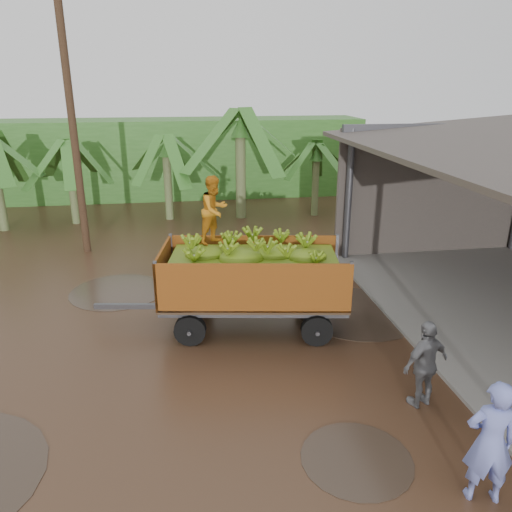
{
  "coord_description": "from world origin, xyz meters",
  "views": [
    {
      "loc": [
        0.33,
        -8.43,
        5.29
      ],
      "look_at": [
        1.95,
        2.18,
        1.51
      ],
      "focal_mm": 35.0,
      "sensor_mm": 36.0,
      "label": 1
    }
  ],
  "objects_px": {
    "man_blue": "(490,442)",
    "man_grey": "(426,364)",
    "utility_pole": "(72,122)",
    "banana_trailer": "(252,276)"
  },
  "relations": [
    {
      "from": "man_grey",
      "to": "utility_pole",
      "type": "relative_size",
      "value": 0.2
    },
    {
      "from": "man_grey",
      "to": "utility_pole",
      "type": "distance_m",
      "value": 12.24
    },
    {
      "from": "man_blue",
      "to": "utility_pole",
      "type": "height_order",
      "value": "utility_pole"
    },
    {
      "from": "man_blue",
      "to": "man_grey",
      "type": "xyz_separation_m",
      "value": [
        0.15,
        2.06,
        -0.11
      ]
    },
    {
      "from": "banana_trailer",
      "to": "utility_pole",
      "type": "bearing_deg",
      "value": 136.06
    },
    {
      "from": "banana_trailer",
      "to": "man_blue",
      "type": "bearing_deg",
      "value": -57.88
    },
    {
      "from": "banana_trailer",
      "to": "man_grey",
      "type": "xyz_separation_m",
      "value": [
        2.46,
        -3.33,
        -0.44
      ]
    },
    {
      "from": "man_grey",
      "to": "utility_pole",
      "type": "bearing_deg",
      "value": -71.01
    },
    {
      "from": "man_blue",
      "to": "banana_trailer",
      "type": "bearing_deg",
      "value": -53.86
    },
    {
      "from": "man_blue",
      "to": "man_grey",
      "type": "bearing_deg",
      "value": -81.31
    }
  ]
}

